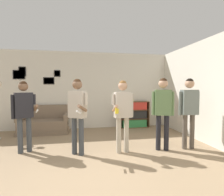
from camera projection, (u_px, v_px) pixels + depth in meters
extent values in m
plane|color=#937A5B|center=(89.00, 184.00, 2.61)|extent=(20.00, 20.00, 0.00)
cube|color=silver|center=(84.00, 90.00, 6.20)|extent=(8.49, 0.06, 2.70)
cube|color=black|center=(19.00, 75.00, 5.76)|extent=(0.38, 0.02, 0.30)
cube|color=beige|center=(19.00, 75.00, 5.76)|extent=(0.33, 0.01, 0.25)
cube|color=black|center=(22.00, 71.00, 5.77)|extent=(0.22, 0.02, 0.31)
cube|color=beige|center=(22.00, 71.00, 5.77)|extent=(0.18, 0.01, 0.27)
cube|color=black|center=(57.00, 73.00, 5.97)|extent=(0.21, 0.02, 0.22)
cube|color=gray|center=(57.00, 73.00, 5.96)|extent=(0.16, 0.01, 0.17)
cube|color=black|center=(49.00, 81.00, 5.94)|extent=(0.35, 0.02, 0.24)
cube|color=gray|center=(49.00, 81.00, 5.93)|extent=(0.31, 0.01, 0.19)
cube|color=silver|center=(196.00, 91.00, 4.88)|extent=(0.06, 6.10, 2.70)
cube|color=#7A6651|center=(44.00, 131.00, 5.59)|extent=(1.52, 0.80, 0.10)
cube|color=#7A6651|center=(44.00, 125.00, 5.58)|extent=(1.46, 0.74, 0.32)
cube|color=#7A6651|center=(46.00, 112.00, 5.88)|extent=(1.46, 0.14, 0.44)
cube|color=#7A6651|center=(20.00, 118.00, 5.44)|extent=(0.12, 0.74, 0.18)
cube|color=#7A6651|center=(66.00, 116.00, 5.69)|extent=(0.12, 0.74, 0.18)
cube|color=brown|center=(120.00, 115.00, 6.25)|extent=(0.02, 0.30, 0.95)
cube|color=brown|center=(148.00, 114.00, 6.43)|extent=(0.02, 0.30, 0.95)
cube|color=brown|center=(133.00, 114.00, 6.48)|extent=(1.07, 0.01, 0.95)
cube|color=brown|center=(134.00, 127.00, 6.37)|extent=(1.02, 0.30, 0.02)
cube|color=brown|center=(134.00, 102.00, 6.32)|extent=(1.02, 0.30, 0.02)
cube|color=brown|center=(134.00, 119.00, 6.35)|extent=(1.02, 0.30, 0.02)
cube|color=brown|center=(134.00, 110.00, 6.33)|extent=(1.02, 0.30, 0.02)
cube|color=#338447|center=(134.00, 123.00, 6.35)|extent=(0.88, 0.26, 0.26)
cube|color=black|center=(134.00, 115.00, 6.33)|extent=(0.88, 0.26, 0.26)
cube|color=red|center=(134.00, 106.00, 6.31)|extent=(0.88, 0.26, 0.26)
cylinder|color=#3D4247|center=(20.00, 136.00, 3.83)|extent=(0.11, 0.11, 0.78)
cylinder|color=#3D4247|center=(29.00, 134.00, 3.93)|extent=(0.11, 0.11, 0.78)
cube|color=#232328|center=(24.00, 105.00, 3.84)|extent=(0.41, 0.34, 0.55)
sphere|color=brown|center=(23.00, 86.00, 3.82)|extent=(0.20, 0.20, 0.20)
sphere|color=#382314|center=(23.00, 85.00, 3.82)|extent=(0.17, 0.17, 0.17)
cylinder|color=#232328|center=(34.00, 99.00, 3.96)|extent=(0.07, 0.07, 0.23)
cylinder|color=brown|center=(36.00, 108.00, 3.86)|extent=(0.18, 0.29, 0.18)
cylinder|color=white|center=(37.00, 111.00, 3.76)|extent=(0.09, 0.14, 0.09)
cylinder|color=#232328|center=(13.00, 107.00, 3.72)|extent=(0.07, 0.07, 0.52)
cylinder|color=#3D4247|center=(74.00, 136.00, 3.79)|extent=(0.11, 0.11, 0.80)
cylinder|color=#3D4247|center=(81.00, 137.00, 3.72)|extent=(0.11, 0.11, 0.80)
cube|color=#BCB2A3|center=(77.00, 104.00, 3.72)|extent=(0.41, 0.37, 0.57)
sphere|color=brown|center=(77.00, 85.00, 3.69)|extent=(0.21, 0.21, 0.21)
sphere|color=#382314|center=(77.00, 83.00, 3.69)|extent=(0.18, 0.18, 0.18)
cylinder|color=#BCB2A3|center=(86.00, 99.00, 3.62)|extent=(0.07, 0.07, 0.24)
cylinder|color=brown|center=(82.00, 108.00, 3.51)|extent=(0.22, 0.28, 0.18)
cylinder|color=white|center=(79.00, 112.00, 3.39)|extent=(0.11, 0.14, 0.09)
cylinder|color=#BCB2A3|center=(69.00, 105.00, 3.81)|extent=(0.07, 0.07, 0.54)
cylinder|color=#B7AD99|center=(119.00, 135.00, 3.85)|extent=(0.11, 0.11, 0.79)
cylinder|color=#B7AD99|center=(126.00, 135.00, 3.90)|extent=(0.11, 0.11, 0.79)
cube|color=#BCB2A3|center=(123.00, 105.00, 3.84)|extent=(0.38, 0.24, 0.56)
sphere|color=tan|center=(123.00, 86.00, 3.82)|extent=(0.20, 0.20, 0.20)
sphere|color=brown|center=(123.00, 84.00, 3.81)|extent=(0.17, 0.17, 0.17)
cylinder|color=#BCB2A3|center=(132.00, 106.00, 3.90)|extent=(0.07, 0.07, 0.53)
cylinder|color=#BCB2A3|center=(113.00, 99.00, 3.78)|extent=(0.07, 0.07, 0.24)
cylinder|color=tan|center=(115.00, 108.00, 3.66)|extent=(0.09, 0.29, 0.18)
cylinder|color=yellow|center=(117.00, 111.00, 3.54)|extent=(0.08, 0.08, 0.10)
cylinder|color=black|center=(158.00, 132.00, 4.04)|extent=(0.11, 0.11, 0.82)
cylinder|color=black|center=(166.00, 133.00, 4.01)|extent=(0.11, 0.11, 0.82)
cube|color=#5B7A4C|center=(163.00, 102.00, 3.98)|extent=(0.41, 0.30, 0.58)
sphere|color=tan|center=(163.00, 84.00, 3.96)|extent=(0.21, 0.21, 0.21)
sphere|color=#382314|center=(163.00, 82.00, 3.96)|extent=(0.18, 0.18, 0.18)
cylinder|color=#5B7A4C|center=(173.00, 104.00, 3.95)|extent=(0.07, 0.07, 0.55)
cylinder|color=#5B7A4C|center=(153.00, 103.00, 4.02)|extent=(0.07, 0.07, 0.55)
cylinder|color=brown|center=(185.00, 132.00, 4.11)|extent=(0.11, 0.11, 0.82)
cylinder|color=brown|center=(192.00, 131.00, 4.12)|extent=(0.11, 0.11, 0.82)
cube|color=slate|center=(189.00, 102.00, 4.08)|extent=(0.37, 0.23, 0.58)
sphere|color=tan|center=(190.00, 84.00, 4.05)|extent=(0.21, 0.21, 0.21)
sphere|color=black|center=(190.00, 82.00, 4.05)|extent=(0.18, 0.18, 0.18)
cylinder|color=slate|center=(198.00, 103.00, 4.10)|extent=(0.07, 0.07, 0.54)
cylinder|color=slate|center=(180.00, 103.00, 4.06)|extent=(0.07, 0.07, 0.54)
cylinder|color=yellow|center=(133.00, 100.00, 6.30)|extent=(0.07, 0.07, 0.09)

